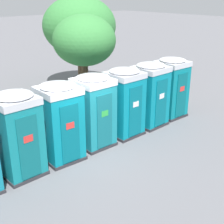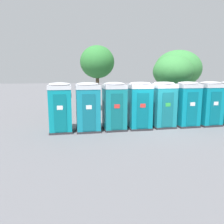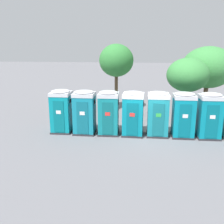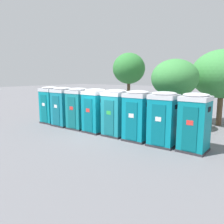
{
  "view_description": "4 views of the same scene",
  "coord_description": "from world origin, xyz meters",
  "px_view_note": "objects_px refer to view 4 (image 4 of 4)",
  "views": [
    {
      "loc": [
        -5.46,
        -7.66,
        5.08
      ],
      "look_at": [
        1.51,
        0.14,
        1.03
      ],
      "focal_mm": 50.0,
      "sensor_mm": 36.0,
      "label": 1
    },
    {
      "loc": [
        -4.45,
        -11.04,
        2.97
      ],
      "look_at": [
        -2.21,
        0.15,
        0.96
      ],
      "focal_mm": 35.0,
      "sensor_mm": 36.0,
      "label": 2
    },
    {
      "loc": [
        -0.35,
        -14.24,
        5.09
      ],
      "look_at": [
        -1.9,
        0.15,
        1.31
      ],
      "focal_mm": 42.0,
      "sensor_mm": 36.0,
      "label": 3
    },
    {
      "loc": [
        7.52,
        -9.29,
        3.21
      ],
      "look_at": [
        0.49,
        0.14,
        1.29
      ],
      "focal_mm": 35.0,
      "sensor_mm": 36.0,
      "label": 4
    }
  ],
  "objects_px": {
    "street_tree_1": "(222,74)",
    "portapotty_2": "(78,108)",
    "street_tree_2": "(175,78)",
    "portapotty_1": "(63,106)",
    "street_tree_0": "(129,69)",
    "portapotty_5": "(137,115)",
    "portapotty_7": "(194,122)",
    "portapotty_6": "(163,119)",
    "portapotty_0": "(51,105)",
    "portapotty_4": "(115,112)",
    "portapotty_3": "(95,110)"
  },
  "relations": [
    {
      "from": "portapotty_3",
      "to": "portapotty_6",
      "type": "bearing_deg",
      "value": -0.01
    },
    {
      "from": "portapotty_6",
      "to": "street_tree_2",
      "type": "distance_m",
      "value": 3.75
    },
    {
      "from": "portapotty_7",
      "to": "portapotty_5",
      "type": "bearing_deg",
      "value": -179.17
    },
    {
      "from": "portapotty_4",
      "to": "street_tree_2",
      "type": "xyz_separation_m",
      "value": [
        2.03,
        3.12,
        1.82
      ]
    },
    {
      "from": "portapotty_4",
      "to": "portapotty_7",
      "type": "distance_m",
      "value": 4.19
    },
    {
      "from": "portapotty_2",
      "to": "street_tree_0",
      "type": "relative_size",
      "value": 0.5
    },
    {
      "from": "portapotty_3",
      "to": "portapotty_6",
      "type": "height_order",
      "value": "same"
    },
    {
      "from": "portapotty_5",
      "to": "street_tree_0",
      "type": "distance_m",
      "value": 7.74
    },
    {
      "from": "portapotty_3",
      "to": "street_tree_0",
      "type": "xyz_separation_m",
      "value": [
        -1.5,
        5.94,
        2.54
      ]
    },
    {
      "from": "portapotty_0",
      "to": "portapotty_1",
      "type": "bearing_deg",
      "value": -4.15
    },
    {
      "from": "portapotty_0",
      "to": "portapotty_7",
      "type": "height_order",
      "value": "same"
    },
    {
      "from": "portapotty_4",
      "to": "street_tree_0",
      "type": "height_order",
      "value": "street_tree_0"
    },
    {
      "from": "portapotty_6",
      "to": "portapotty_7",
      "type": "relative_size",
      "value": 1.0
    },
    {
      "from": "portapotty_7",
      "to": "street_tree_0",
      "type": "bearing_deg",
      "value": 140.29
    },
    {
      "from": "street_tree_2",
      "to": "street_tree_1",
      "type": "bearing_deg",
      "value": 56.96
    },
    {
      "from": "portapotty_6",
      "to": "street_tree_1",
      "type": "bearing_deg",
      "value": 78.9
    },
    {
      "from": "portapotty_2",
      "to": "portapotty_3",
      "type": "xyz_separation_m",
      "value": [
        1.4,
        -0.02,
        -0.0
      ]
    },
    {
      "from": "portapotty_1",
      "to": "street_tree_2",
      "type": "height_order",
      "value": "street_tree_2"
    },
    {
      "from": "portapotty_0",
      "to": "portapotty_1",
      "type": "relative_size",
      "value": 1.0
    },
    {
      "from": "portapotty_5",
      "to": "portapotty_6",
      "type": "xyz_separation_m",
      "value": [
        1.4,
        -0.01,
        -0.0
      ]
    },
    {
      "from": "portapotty_3",
      "to": "portapotty_5",
      "type": "relative_size",
      "value": 1.0
    },
    {
      "from": "portapotty_0",
      "to": "street_tree_0",
      "type": "bearing_deg",
      "value": 65.24
    },
    {
      "from": "portapotty_1",
      "to": "street_tree_0",
      "type": "distance_m",
      "value": 6.58
    },
    {
      "from": "portapotty_0",
      "to": "portapotty_5",
      "type": "xyz_separation_m",
      "value": [
        6.98,
        -0.09,
        -0.0
      ]
    },
    {
      "from": "portapotty_2",
      "to": "street_tree_1",
      "type": "height_order",
      "value": "street_tree_1"
    },
    {
      "from": "portapotty_3",
      "to": "portapotty_4",
      "type": "distance_m",
      "value": 1.4
    },
    {
      "from": "street_tree_1",
      "to": "portapotty_1",
      "type": "bearing_deg",
      "value": -142.76
    },
    {
      "from": "portapotty_1",
      "to": "portapotty_7",
      "type": "distance_m",
      "value": 8.38
    },
    {
      "from": "portapotty_5",
      "to": "portapotty_1",
      "type": "bearing_deg",
      "value": -179.92
    },
    {
      "from": "portapotty_2",
      "to": "portapotty_4",
      "type": "bearing_deg",
      "value": 0.81
    },
    {
      "from": "portapotty_2",
      "to": "portapotty_5",
      "type": "xyz_separation_m",
      "value": [
        4.19,
        -0.01,
        -0.0
      ]
    },
    {
      "from": "portapotty_4",
      "to": "portapotty_7",
      "type": "xyz_separation_m",
      "value": [
        4.19,
        -0.01,
        0.0
      ]
    },
    {
      "from": "portapotty_6",
      "to": "street_tree_1",
      "type": "relative_size",
      "value": 0.52
    },
    {
      "from": "street_tree_0",
      "to": "street_tree_1",
      "type": "height_order",
      "value": "street_tree_0"
    },
    {
      "from": "street_tree_1",
      "to": "portapotty_2",
      "type": "bearing_deg",
      "value": -137.59
    },
    {
      "from": "portapotty_2",
      "to": "portapotty_6",
      "type": "xyz_separation_m",
      "value": [
        5.58,
        -0.02,
        -0.0
      ]
    },
    {
      "from": "street_tree_0",
      "to": "street_tree_2",
      "type": "bearing_deg",
      "value": -29.18
    },
    {
      "from": "portapotty_0",
      "to": "portapotty_2",
      "type": "distance_m",
      "value": 2.79
    },
    {
      "from": "portapotty_0",
      "to": "portapotty_4",
      "type": "distance_m",
      "value": 5.58
    },
    {
      "from": "portapotty_2",
      "to": "portapotty_5",
      "type": "height_order",
      "value": "same"
    },
    {
      "from": "portapotty_4",
      "to": "street_tree_1",
      "type": "xyz_separation_m",
      "value": [
        4.02,
        6.18,
        2.07
      ]
    },
    {
      "from": "street_tree_0",
      "to": "portapotty_2",
      "type": "bearing_deg",
      "value": -89.0
    },
    {
      "from": "street_tree_1",
      "to": "street_tree_2",
      "type": "xyz_separation_m",
      "value": [
        -1.99,
        -3.06,
        -0.25
      ]
    },
    {
      "from": "portapotty_2",
      "to": "street_tree_0",
      "type": "distance_m",
      "value": 6.44
    },
    {
      "from": "portapotty_1",
      "to": "street_tree_1",
      "type": "bearing_deg",
      "value": 37.24
    },
    {
      "from": "street_tree_0",
      "to": "portapotty_6",
      "type": "bearing_deg",
      "value": -46.24
    },
    {
      "from": "portapotty_1",
      "to": "portapotty_7",
      "type": "relative_size",
      "value": 1.0
    },
    {
      "from": "portapotty_2",
      "to": "portapotty_3",
      "type": "bearing_deg",
      "value": -0.98
    },
    {
      "from": "portapotty_5",
      "to": "portapotty_0",
      "type": "bearing_deg",
      "value": 179.23
    },
    {
      "from": "portapotty_1",
      "to": "portapotty_4",
      "type": "distance_m",
      "value": 4.19
    }
  ]
}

